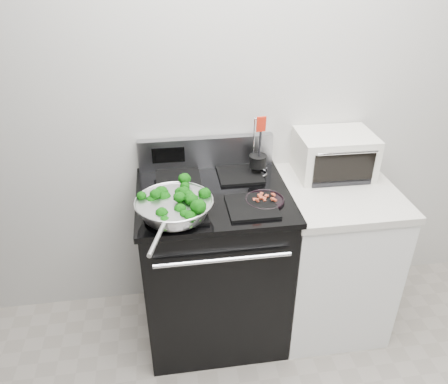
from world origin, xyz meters
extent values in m
cube|color=#BAB6B0|center=(0.00, 1.75, 1.35)|extent=(4.00, 0.02, 2.70)
cube|color=black|center=(-0.30, 1.41, 0.46)|extent=(0.76, 0.66, 0.92)
cube|color=black|center=(-0.30, 1.41, 0.94)|extent=(0.79, 0.69, 0.03)
cube|color=#99999E|center=(-0.30, 1.72, 1.04)|extent=(0.76, 0.05, 0.18)
cube|color=black|center=(-0.47, 1.24, 0.96)|extent=(0.24, 0.24, 0.01)
cube|color=black|center=(-0.13, 1.24, 0.96)|extent=(0.24, 0.24, 0.01)
cube|color=black|center=(-0.47, 1.58, 0.96)|extent=(0.24, 0.24, 0.01)
cube|color=black|center=(-0.13, 1.58, 0.96)|extent=(0.24, 0.24, 0.01)
cube|color=white|center=(0.39, 1.41, 0.44)|extent=(0.60, 0.66, 0.88)
cube|color=beige|center=(0.39, 1.41, 0.90)|extent=(0.62, 0.68, 0.04)
torus|color=silver|center=(-0.51, 1.22, 1.04)|extent=(0.37, 0.37, 0.01)
cylinder|color=silver|center=(-0.59, 0.94, 1.03)|extent=(0.08, 0.22, 0.02)
cylinder|color=black|center=(-0.05, 1.29, 0.95)|extent=(0.20, 0.20, 0.01)
cylinder|color=black|center=(-0.03, 1.58, 1.03)|extent=(0.09, 0.09, 0.06)
cylinder|color=black|center=(-0.03, 1.58, 1.11)|extent=(0.01, 0.01, 0.20)
cube|color=red|center=(-0.03, 1.58, 1.25)|extent=(0.05, 0.01, 0.08)
cube|color=silver|center=(0.41, 1.59, 1.04)|extent=(0.42, 0.32, 0.24)
cube|color=black|center=(0.41, 1.43, 1.03)|extent=(0.33, 0.01, 0.17)
camera|label=1|loc=(-0.53, -0.52, 2.09)|focal=35.00mm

